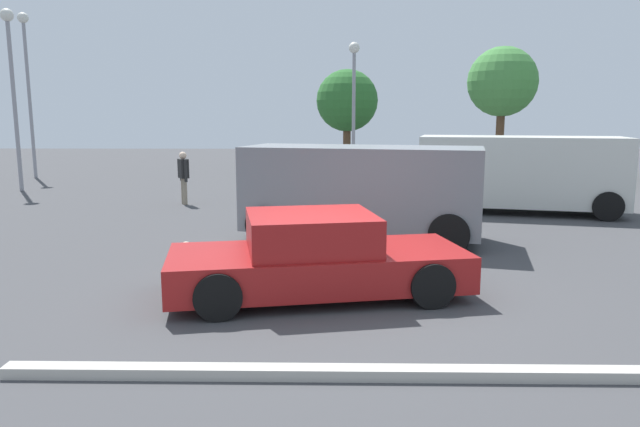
{
  "coord_description": "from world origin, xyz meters",
  "views": [
    {
      "loc": [
        0.03,
        -8.44,
        2.62
      ],
      "look_at": [
        -0.14,
        1.83,
        0.9
      ],
      "focal_mm": 32.38,
      "sensor_mm": 36.0,
      "label": 1
    }
  ],
  "objects_px": {
    "suv_dark": "(362,189)",
    "pedestrian": "(183,173)",
    "light_post_far": "(354,86)",
    "light_post_mid": "(27,68)",
    "dog": "(191,253)",
    "van_white": "(520,171)",
    "light_post_near": "(11,69)",
    "sedan_foreground": "(316,258)"
  },
  "relations": [
    {
      "from": "sedan_foreground",
      "to": "dog",
      "type": "bearing_deg",
      "value": 135.04
    },
    {
      "from": "van_white",
      "to": "light_post_mid",
      "type": "distance_m",
      "value": 20.44
    },
    {
      "from": "dog",
      "to": "light_post_far",
      "type": "xyz_separation_m",
      "value": [
        3.4,
        14.16,
        3.59
      ]
    },
    {
      "from": "sedan_foreground",
      "to": "light_post_mid",
      "type": "bearing_deg",
      "value": 116.5
    },
    {
      "from": "sedan_foreground",
      "to": "van_white",
      "type": "bearing_deg",
      "value": 43.95
    },
    {
      "from": "suv_dark",
      "to": "light_post_near",
      "type": "relative_size",
      "value": 0.84
    },
    {
      "from": "light_post_far",
      "to": "van_white",
      "type": "bearing_deg",
      "value": -61.67
    },
    {
      "from": "van_white",
      "to": "light_post_far",
      "type": "relative_size",
      "value": 1.02
    },
    {
      "from": "pedestrian",
      "to": "light_post_far",
      "type": "height_order",
      "value": "light_post_far"
    },
    {
      "from": "sedan_foreground",
      "to": "suv_dark",
      "type": "height_order",
      "value": "suv_dark"
    },
    {
      "from": "suv_dark",
      "to": "pedestrian",
      "type": "distance_m",
      "value": 7.17
    },
    {
      "from": "sedan_foreground",
      "to": "pedestrian",
      "type": "xyz_separation_m",
      "value": [
        -4.21,
        9.0,
        0.38
      ]
    },
    {
      "from": "dog",
      "to": "light_post_far",
      "type": "height_order",
      "value": "light_post_far"
    },
    {
      "from": "sedan_foreground",
      "to": "suv_dark",
      "type": "distance_m",
      "value": 4.1
    },
    {
      "from": "suv_dark",
      "to": "pedestrian",
      "type": "relative_size",
      "value": 3.31
    },
    {
      "from": "light_post_near",
      "to": "light_post_mid",
      "type": "distance_m",
      "value": 4.72
    },
    {
      "from": "sedan_foreground",
      "to": "light_post_mid",
      "type": "height_order",
      "value": "light_post_mid"
    },
    {
      "from": "sedan_foreground",
      "to": "light_post_far",
      "type": "height_order",
      "value": "light_post_far"
    },
    {
      "from": "pedestrian",
      "to": "light_post_far",
      "type": "bearing_deg",
      "value": -159.29
    },
    {
      "from": "suv_dark",
      "to": "pedestrian",
      "type": "bearing_deg",
      "value": 149.21
    },
    {
      "from": "light_post_mid",
      "to": "suv_dark",
      "type": "bearing_deg",
      "value": -43.04
    },
    {
      "from": "dog",
      "to": "light_post_mid",
      "type": "bearing_deg",
      "value": -4.15
    },
    {
      "from": "sedan_foreground",
      "to": "van_white",
      "type": "distance_m",
      "value": 9.48
    },
    {
      "from": "van_white",
      "to": "light_post_near",
      "type": "xyz_separation_m",
      "value": [
        -16.37,
        4.48,
        3.15
      ]
    },
    {
      "from": "van_white",
      "to": "pedestrian",
      "type": "relative_size",
      "value": 3.57
    },
    {
      "from": "pedestrian",
      "to": "light_post_near",
      "type": "distance_m",
      "value": 8.14
    },
    {
      "from": "van_white",
      "to": "light_post_far",
      "type": "distance_m",
      "value": 9.43
    },
    {
      "from": "dog",
      "to": "pedestrian",
      "type": "relative_size",
      "value": 0.35
    },
    {
      "from": "van_white",
      "to": "suv_dark",
      "type": "xyz_separation_m",
      "value": [
        -4.57,
        -3.76,
        -0.04
      ]
    },
    {
      "from": "pedestrian",
      "to": "light_post_mid",
      "type": "distance_m",
      "value": 11.91
    },
    {
      "from": "dog",
      "to": "light_post_near",
      "type": "height_order",
      "value": "light_post_near"
    },
    {
      "from": "van_white",
      "to": "pedestrian",
      "type": "distance_m",
      "value": 9.76
    },
    {
      "from": "dog",
      "to": "suv_dark",
      "type": "xyz_separation_m",
      "value": [
        3.11,
        2.46,
        0.82
      ]
    },
    {
      "from": "sedan_foreground",
      "to": "van_white",
      "type": "relative_size",
      "value": 0.8
    },
    {
      "from": "van_white",
      "to": "light_post_near",
      "type": "bearing_deg",
      "value": 177.72
    },
    {
      "from": "dog",
      "to": "pedestrian",
      "type": "bearing_deg",
      "value": -23.85
    },
    {
      "from": "pedestrian",
      "to": "sedan_foreground",
      "type": "bearing_deg",
      "value": 84.72
    },
    {
      "from": "dog",
      "to": "light_post_mid",
      "type": "relative_size",
      "value": 0.08
    },
    {
      "from": "pedestrian",
      "to": "light_post_mid",
      "type": "xyz_separation_m",
      "value": [
        -8.41,
        7.58,
        3.71
      ]
    },
    {
      "from": "suv_dark",
      "to": "light_post_far",
      "type": "xyz_separation_m",
      "value": [
        0.29,
        11.7,
        2.77
      ]
    },
    {
      "from": "van_white",
      "to": "light_post_near",
      "type": "relative_size",
      "value": 0.9
    },
    {
      "from": "van_white",
      "to": "sedan_foreground",
      "type": "bearing_deg",
      "value": -112.27
    }
  ]
}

